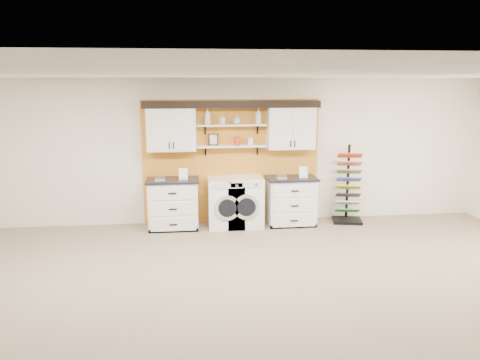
{
  "coord_description": "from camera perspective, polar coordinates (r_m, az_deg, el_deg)",
  "views": [
    {
      "loc": [
        -0.84,
        -4.95,
        2.74
      ],
      "look_at": [
        -0.02,
        2.3,
        1.19
      ],
      "focal_mm": 35.0,
      "sensor_mm": 36.0,
      "label": 1
    }
  ],
  "objects": [
    {
      "name": "base_cabinet_left",
      "position": [
        8.89,
        -8.14,
        -2.88
      ],
      "size": [
        0.97,
        0.66,
        0.95
      ],
      "color": "white",
      "rests_on": "floor"
    },
    {
      "name": "upper_cabinet_left",
      "position": [
        8.79,
        -8.38,
        6.26
      ],
      "size": [
        0.9,
        0.35,
        0.84
      ],
      "color": "white",
      "rests_on": "wall_back"
    },
    {
      "name": "shelf_lower",
      "position": [
        8.88,
        -0.98,
        4.16
      ],
      "size": [
        1.32,
        0.28,
        0.03
      ],
      "primitive_type": "cube",
      "color": "white",
      "rests_on": "wall_back"
    },
    {
      "name": "canister_red",
      "position": [
        8.87,
        -0.34,
        4.78
      ],
      "size": [
        0.11,
        0.11,
        0.16
      ],
      "primitive_type": "cylinder",
      "color": "red",
      "rests_on": "shelf_lower"
    },
    {
      "name": "soap_bottle_a",
      "position": [
        8.78,
        -3.99,
        7.75
      ],
      "size": [
        0.13,
        0.13,
        0.3
      ],
      "primitive_type": "imported",
      "rotation": [
        0.0,
        0.0,
        3.01
      ],
      "color": "silver",
      "rests_on": "shelf_upper"
    },
    {
      "name": "base_cabinet_right",
      "position": [
        9.1,
        6.24,
        -2.53
      ],
      "size": [
        0.96,
        0.66,
        0.94
      ],
      "color": "white",
      "rests_on": "floor"
    },
    {
      "name": "dryer",
      "position": [
        8.95,
        0.53,
        -2.65
      ],
      "size": [
        0.68,
        0.71,
        0.95
      ],
      "color": "white",
      "rests_on": "floor"
    },
    {
      "name": "wall_back",
      "position": [
        9.09,
        -1.1,
        3.52
      ],
      "size": [
        10.0,
        0.0,
        10.0
      ],
      "primitive_type": "plane",
      "rotation": [
        1.57,
        0.0,
        0.0
      ],
      "color": "silver",
      "rests_on": "floor"
    },
    {
      "name": "soap_bottle_b",
      "position": [
        8.81,
        -2.18,
        7.38
      ],
      "size": [
        0.11,
        0.11,
        0.17
      ],
      "primitive_type": "imported",
      "rotation": [
        0.0,
        0.0,
        -0.88
      ],
      "color": "silver",
      "rests_on": "shelf_upper"
    },
    {
      "name": "picture_frame",
      "position": [
        8.88,
        -3.27,
        4.96
      ],
      "size": [
        0.18,
        0.02,
        0.22
      ],
      "color": "black",
      "rests_on": "shelf_lower"
    },
    {
      "name": "shelf_upper",
      "position": [
        8.83,
        -0.99,
        6.73
      ],
      "size": [
        1.32,
        0.28,
        0.03
      ],
      "primitive_type": "cube",
      "color": "white",
      "rests_on": "wall_back"
    },
    {
      "name": "soap_bottle_d",
      "position": [
        8.88,
        2.25,
        7.83
      ],
      "size": [
        0.16,
        0.16,
        0.3
      ],
      "primitive_type": "imported",
      "rotation": [
        0.0,
        0.0,
        2.58
      ],
      "color": "silver",
      "rests_on": "shelf_upper"
    },
    {
      "name": "washer",
      "position": [
        8.91,
        -1.74,
        -2.77
      ],
      "size": [
        0.67,
        0.71,
        0.94
      ],
      "color": "white",
      "rests_on": "floor"
    },
    {
      "name": "floor",
      "position": [
        5.72,
        2.88,
        -16.63
      ],
      "size": [
        10.0,
        10.0,
        0.0
      ],
      "primitive_type": "plane",
      "color": "#86705A",
      "rests_on": "ground"
    },
    {
      "name": "canister_cream",
      "position": [
        8.9,
        1.26,
        4.74
      ],
      "size": [
        0.1,
        0.1,
        0.14
      ],
      "primitive_type": "cylinder",
      "color": "silver",
      "rests_on": "shelf_lower"
    },
    {
      "name": "soap_bottle_c",
      "position": [
        8.83,
        -0.42,
        7.37
      ],
      "size": [
        0.15,
        0.15,
        0.16
      ],
      "primitive_type": "imported",
      "rotation": [
        0.0,
        0.0,
        3.31
      ],
      "color": "silver",
      "rests_on": "shelf_upper"
    },
    {
      "name": "ceiling",
      "position": [
        5.02,
        3.22,
        12.67
      ],
      "size": [
        10.0,
        10.0,
        0.0
      ],
      "primitive_type": "plane",
      "rotation": [
        3.14,
        0.0,
        0.0
      ],
      "color": "white",
      "rests_on": "wall_back"
    },
    {
      "name": "sample_rack",
      "position": [
        9.44,
        13.01,
        -2.05
      ],
      "size": [
        0.64,
        0.57,
        1.53
      ],
      "rotation": [
        0.0,
        0.0,
        -0.21
      ],
      "color": "black",
      "rests_on": "floor"
    },
    {
      "name": "upper_cabinet_right",
      "position": [
        9.01,
        6.23,
        6.45
      ],
      "size": [
        0.9,
        0.35,
        0.84
      ],
      "color": "white",
      "rests_on": "wall_back"
    },
    {
      "name": "crown_molding",
      "position": [
        8.82,
        -1.01,
        9.31
      ],
      "size": [
        3.3,
        0.41,
        0.13
      ],
      "color": "black",
      "rests_on": "wall_back"
    },
    {
      "name": "accent_panel",
      "position": [
        9.09,
        -1.08,
        2.24
      ],
      "size": [
        3.4,
        0.07,
        2.4
      ],
      "primitive_type": "cube",
      "color": "orange",
      "rests_on": "wall_back"
    }
  ]
}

